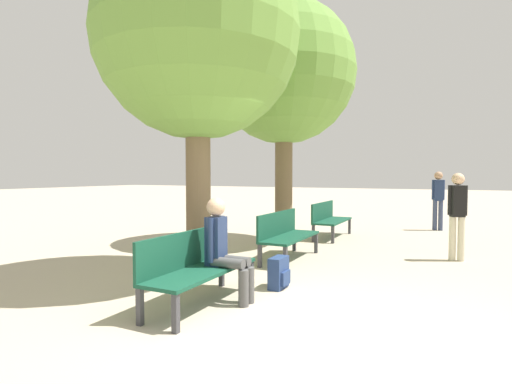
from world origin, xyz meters
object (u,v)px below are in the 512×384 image
Objects in this scene: tree_row_1 at (284,74)px; pedestrian_near at (438,197)px; bench_row_2 at (329,217)px; person_seated at (224,247)px; pedestrian_mid at (457,211)px; bench_row_0 at (195,264)px; tree_row_0 at (197,38)px; backpack at (279,273)px; bench_row_1 at (285,232)px.

tree_row_1 reaches higher than pedestrian_near.
bench_row_2 is 5.31m from person_seated.
pedestrian_mid reaches higher than bench_row_2.
tree_row_1 reaches higher than pedestrian_mid.
bench_row_2 is 3.43m from pedestrian_near.
bench_row_0 is 1.34× the size of person_seated.
bench_row_2 is at bearing -133.00° from pedestrian_near.
person_seated is 4.52m from pedestrian_mid.
tree_row_0 is 12.01× the size of backpack.
pedestrian_mid is (2.76, 1.22, 0.40)m from bench_row_1.
person_seated is at bearing -123.93° from pedestrian_mid.
tree_row_0 is (-0.69, -4.49, 3.02)m from bench_row_2.
pedestrian_mid is at bearing -6.17° from tree_row_1.
tree_row_1 is (-0.69, 4.37, 3.24)m from bench_row_0.
pedestrian_mid is (3.45, 2.93, -2.61)m from tree_row_0.
pedestrian_near is at bearing 76.31° from backpack.
tree_row_1 reaches higher than tree_row_0.
pedestrian_near is 1.03× the size of pedestrian_mid.
backpack is at bearing -103.69° from pedestrian_near.
bench_row_0 is at bearing -90.00° from bench_row_2.
person_seated is 0.78× the size of pedestrian_near.
pedestrian_mid is at bearing 23.89° from bench_row_1.
bench_row_2 is at bearing 150.58° from pedestrian_mid.
tree_row_1 is 5.02m from backpack.
backpack is at bearing 64.45° from person_seated.
bench_row_0 is at bearing -81.06° from tree_row_1.
bench_row_1 is (0.00, 2.78, 0.00)m from bench_row_0.
bench_row_0 is 8.39m from pedestrian_near.
bench_row_1 and bench_row_2 have the same top height.
tree_row_1 is at bearing 102.68° from person_seated.
bench_row_2 is 3.19m from pedestrian_mid.
pedestrian_near reaches higher than bench_row_2.
bench_row_0 is 5.56m from bench_row_2.
person_seated is at bearing -41.32° from tree_row_0.
bench_row_1 is 1.86m from backpack.
bench_row_2 is at bearing 90.00° from bench_row_1.
pedestrian_near is (2.32, 8.05, 0.43)m from bench_row_0.
bench_row_1 is at bearing -113.79° from pedestrian_near.
tree_row_1 reaches higher than bench_row_0.
tree_row_0 is 3.14× the size of pedestrian_near.
bench_row_1 is at bearing -66.67° from tree_row_1.
bench_row_0 is at bearing -90.00° from bench_row_1.
pedestrian_near is (2.32, 2.49, 0.43)m from bench_row_2.
pedestrian_mid is at bearing 56.07° from person_seated.
pedestrian_near is 4.07m from pedestrian_mid.
person_seated is at bearing -77.32° from tree_row_1.
bench_row_0 is 1.00× the size of bench_row_2.
tree_row_0 is at bearing -90.00° from tree_row_1.
person_seated is (0.24, 0.25, 0.18)m from bench_row_0.
bench_row_1 is 2.78m from bench_row_2.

